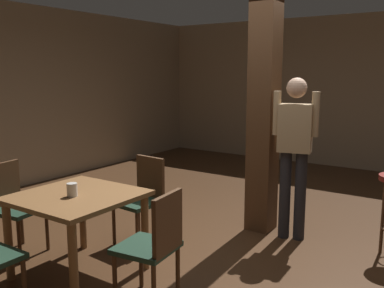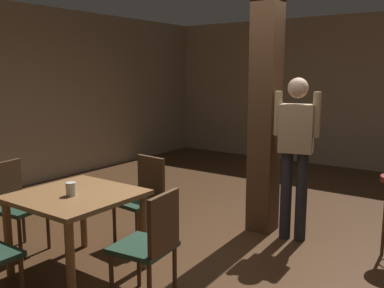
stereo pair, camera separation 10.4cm
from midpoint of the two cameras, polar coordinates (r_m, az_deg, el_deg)
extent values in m
plane|color=#422816|center=(4.50, 5.65, -13.72)|extent=(10.80, 10.80, 0.00)
cube|color=gray|center=(8.38, 20.76, 6.42)|extent=(8.00, 0.10, 2.80)
cube|color=gray|center=(6.98, -24.51, 5.66)|extent=(0.10, 9.00, 2.80)
cube|color=#4C301C|center=(4.76, 8.93, 4.95)|extent=(0.28, 0.28, 2.80)
cube|color=brown|center=(3.86, -15.86, -6.73)|extent=(0.96, 0.96, 0.04)
cylinder|color=brown|center=(3.97, -7.04, -11.57)|extent=(0.07, 0.07, 0.69)
cylinder|color=brown|center=(4.53, -15.03, -9.15)|extent=(0.07, 0.07, 0.69)
cylinder|color=brown|center=(3.45, -16.39, -15.32)|extent=(0.07, 0.07, 0.69)
cylinder|color=brown|center=(4.07, -23.97, -11.81)|extent=(0.07, 0.07, 0.69)
cube|color=#1E3828|center=(3.39, -6.99, -13.53)|extent=(0.46, 0.46, 0.04)
cube|color=#4C301C|center=(3.21, -4.20, -10.53)|extent=(0.08, 0.38, 0.45)
cylinder|color=#4C301C|center=(3.45, -11.14, -17.30)|extent=(0.04, 0.04, 0.43)
cylinder|color=#4C301C|center=(3.70, -7.64, -15.27)|extent=(0.04, 0.04, 0.43)
cylinder|color=#4C301C|center=(3.53, -2.79, -16.50)|extent=(0.04, 0.04, 0.43)
cube|color=#1E3828|center=(4.56, -22.68, -8.08)|extent=(0.48, 0.48, 0.04)
cube|color=#4C301C|center=(4.64, -24.44, -5.01)|extent=(0.09, 0.38, 0.45)
cylinder|color=#4C301C|center=(4.62, -19.39, -10.60)|extent=(0.04, 0.04, 0.43)
cylinder|color=#4C301C|center=(4.40, -22.68, -11.84)|extent=(0.04, 0.04, 0.43)
cylinder|color=#4C301C|center=(4.86, -22.34, -9.75)|extent=(0.04, 0.04, 0.43)
cube|color=#1E3828|center=(4.48, -7.94, -7.72)|extent=(0.46, 0.46, 0.04)
cube|color=#4C301C|center=(4.55, -6.22, -4.48)|extent=(0.38, 0.07, 0.45)
cylinder|color=#4C301C|center=(4.32, -8.00, -11.54)|extent=(0.04, 0.04, 0.43)
cylinder|color=#4C301C|center=(4.57, -11.03, -10.43)|extent=(0.04, 0.04, 0.43)
cylinder|color=#4C301C|center=(4.55, -4.71, -10.38)|extent=(0.04, 0.04, 0.43)
cylinder|color=#4C301C|center=(4.78, -7.76, -9.41)|extent=(0.04, 0.04, 0.43)
cylinder|color=#4C301C|center=(3.57, -22.26, -16.93)|extent=(0.04, 0.04, 0.43)
cylinder|color=beige|center=(3.79, -16.46, -5.88)|extent=(0.09, 0.09, 0.11)
cube|color=tan|center=(4.55, 12.96, 2.08)|extent=(0.38, 0.27, 0.50)
sphere|color=tan|center=(4.52, 13.16, 7.30)|extent=(0.25, 0.25, 0.21)
cylinder|color=#232328|center=(4.69, 13.60, -6.79)|extent=(0.14, 0.14, 0.95)
cylinder|color=#232328|center=(4.71, 11.66, -6.64)|extent=(0.14, 0.14, 0.95)
cylinder|color=tan|center=(4.51, 15.48, 3.83)|extent=(0.10, 0.10, 0.46)
cylinder|color=tan|center=(4.57, 10.62, 4.08)|extent=(0.10, 0.10, 0.46)
cylinder|color=#4C301C|center=(4.62, 23.50, -8.87)|extent=(0.03, 0.03, 0.75)
camera|label=1|loc=(0.05, -90.71, -0.12)|focal=40.00mm
camera|label=2|loc=(0.05, 89.29, 0.12)|focal=40.00mm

